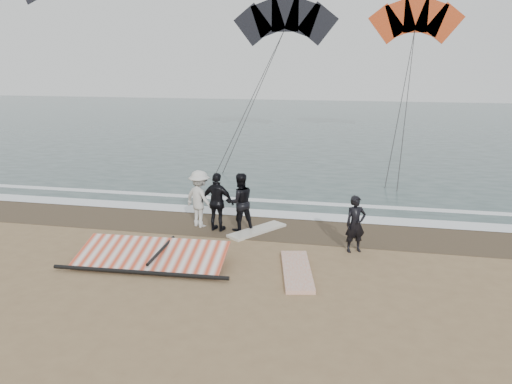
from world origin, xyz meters
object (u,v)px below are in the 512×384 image
(board_white, at_px, (297,271))
(sail_rig, at_px, (151,256))
(man_main, at_px, (355,224))
(board_cream, at_px, (257,231))

(board_white, relative_size, sail_rig, 0.54)
(sail_rig, bearing_deg, board_white, 2.03)
(man_main, bearing_deg, board_cream, 135.60)
(board_white, bearing_deg, man_main, 40.51)
(board_cream, distance_m, sail_rig, 3.90)
(man_main, bearing_deg, board_white, -153.20)
(man_main, distance_m, board_cream, 3.42)
(man_main, xyz_separation_m, board_white, (-1.46, -1.86, -0.79))
(man_main, xyz_separation_m, board_cream, (-3.14, 1.10, -0.80))
(man_main, relative_size, board_white, 0.65)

